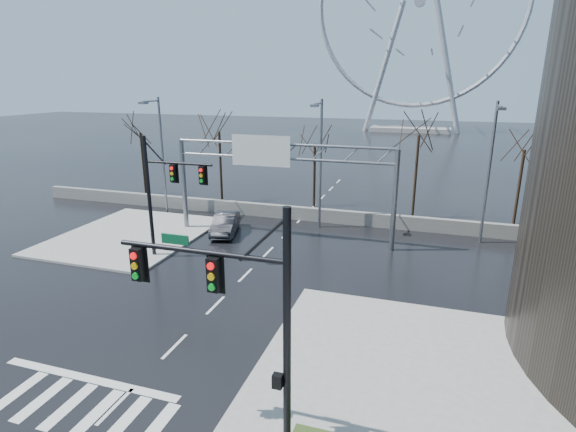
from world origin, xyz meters
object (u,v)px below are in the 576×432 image
at_px(signal_mast_near, 243,306).
at_px(sign_gantry, 276,170).
at_px(ferris_wheel, 419,10).
at_px(signal_mast_far, 163,187).
at_px(car, 225,224).

xyz_separation_m(signal_mast_near, sign_gantry, (-5.52, 19.00, 0.31)).
relative_size(signal_mast_near, ferris_wheel, 0.16).
distance_m(signal_mast_near, signal_mast_far, 17.03).
bearing_deg(sign_gantry, signal_mast_near, -73.81).
xyz_separation_m(sign_gantry, car, (-4.13, -0.17, -4.41)).
relative_size(signal_mast_near, signal_mast_far, 1.00).
height_order(signal_mast_near, signal_mast_far, same).
height_order(signal_mast_near, ferris_wheel, ferris_wheel).
bearing_deg(signal_mast_near, signal_mast_far, 130.26).
bearing_deg(ferris_wheel, signal_mast_near, -89.92).
xyz_separation_m(sign_gantry, ferris_wheel, (5.38, 80.04, 20.95)).
height_order(sign_gantry, car, sign_gantry).
xyz_separation_m(signal_mast_near, ferris_wheel, (-0.14, 99.04, 21.26)).
bearing_deg(signal_mast_near, sign_gantry, 106.19).
height_order(signal_mast_near, sign_gantry, signal_mast_near).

